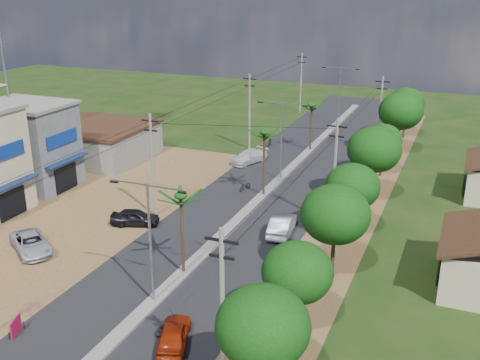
# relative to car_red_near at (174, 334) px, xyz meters

# --- Properties ---
(ground) EXTENTS (160.00, 160.00, 0.00)m
(ground) POSITION_rel_car_red_near_xyz_m (-3.31, 3.36, -0.67)
(ground) COLOR black
(ground) RESTS_ON ground
(road) EXTENTS (12.00, 110.00, 0.04)m
(road) POSITION_rel_car_red_near_xyz_m (-3.31, 18.36, -0.65)
(road) COLOR black
(road) RESTS_ON ground
(median) EXTENTS (1.00, 90.00, 0.18)m
(median) POSITION_rel_car_red_near_xyz_m (-3.31, 21.36, -0.58)
(median) COLOR #605E56
(median) RESTS_ON ground
(dirt_lot_west) EXTENTS (18.00, 46.00, 0.04)m
(dirt_lot_west) POSITION_rel_car_red_near_xyz_m (-18.31, 11.36, -0.66)
(dirt_lot_west) COLOR brown
(dirt_lot_west) RESTS_ON ground
(dirt_shoulder_east) EXTENTS (5.00, 90.00, 0.03)m
(dirt_shoulder_east) POSITION_rel_car_red_near_xyz_m (5.19, 18.36, -0.66)
(dirt_shoulder_east) COLOR brown
(dirt_shoulder_east) RESTS_ON ground
(shophouse_grey) EXTENTS (9.00, 6.40, 8.30)m
(shophouse_grey) POSITION_rel_car_red_near_xyz_m (-25.29, 17.36, 3.49)
(shophouse_grey) COLOR #4C4E53
(shophouse_grey) RESTS_ON ground
(low_shed) EXTENTS (10.40, 10.40, 3.95)m
(low_shed) POSITION_rel_car_red_near_xyz_m (-24.31, 27.36, 1.29)
(low_shed) COLOR #605E56
(low_shed) RESTS_ON ground
(tree_east_a) EXTENTS (4.40, 4.40, 6.37)m
(tree_east_a) POSITION_rel_car_red_near_xyz_m (6.19, -2.64, 3.82)
(tree_east_a) COLOR black
(tree_east_a) RESTS_ON ground
(tree_east_b) EXTENTS (4.00, 4.00, 5.83)m
(tree_east_b) POSITION_rel_car_red_near_xyz_m (5.99, 3.36, 3.44)
(tree_east_b) COLOR black
(tree_east_b) RESTS_ON ground
(tree_east_c) EXTENTS (4.60, 4.60, 6.83)m
(tree_east_c) POSITION_rel_car_red_near_xyz_m (6.39, 10.36, 4.19)
(tree_east_c) COLOR black
(tree_east_c) RESTS_ON ground
(tree_east_d) EXTENTS (4.20, 4.20, 6.13)m
(tree_east_d) POSITION_rel_car_red_near_xyz_m (6.09, 17.36, 3.66)
(tree_east_d) COLOR black
(tree_east_d) RESTS_ON ground
(tree_east_e) EXTENTS (4.80, 4.80, 7.14)m
(tree_east_e) POSITION_rel_car_red_near_xyz_m (6.29, 25.36, 4.42)
(tree_east_e) COLOR black
(tree_east_e) RESTS_ON ground
(tree_east_f) EXTENTS (3.80, 3.80, 5.52)m
(tree_east_f) POSITION_rel_car_red_near_xyz_m (5.89, 33.36, 3.21)
(tree_east_f) COLOR black
(tree_east_f) RESTS_ON ground
(tree_east_g) EXTENTS (5.00, 5.00, 7.38)m
(tree_east_g) POSITION_rel_car_red_near_xyz_m (6.49, 41.36, 4.57)
(tree_east_g) COLOR black
(tree_east_g) RESTS_ON ground
(tree_east_h) EXTENTS (4.40, 4.40, 6.52)m
(tree_east_h) POSITION_rel_car_red_near_xyz_m (6.19, 49.36, 3.96)
(tree_east_h) COLOR black
(tree_east_h) RESTS_ON ground
(palm_median_near) EXTENTS (2.00, 2.00, 6.15)m
(palm_median_near) POSITION_rel_car_red_near_xyz_m (-3.31, 7.36, 4.86)
(palm_median_near) COLOR black
(palm_median_near) RESTS_ON ground
(palm_median_mid) EXTENTS (2.00, 2.00, 6.55)m
(palm_median_mid) POSITION_rel_car_red_near_xyz_m (-3.31, 23.36, 5.23)
(palm_median_mid) COLOR black
(palm_median_mid) RESTS_ON ground
(palm_median_far) EXTENTS (2.00, 2.00, 5.85)m
(palm_median_far) POSITION_rel_car_red_near_xyz_m (-3.31, 39.36, 4.59)
(palm_median_far) COLOR black
(palm_median_far) RESTS_ON ground
(streetlight_near) EXTENTS (5.10, 0.18, 8.00)m
(streetlight_near) POSITION_rel_car_red_near_xyz_m (-3.31, 3.36, 4.11)
(streetlight_near) COLOR gray
(streetlight_near) RESTS_ON ground
(streetlight_mid) EXTENTS (5.10, 0.18, 8.00)m
(streetlight_mid) POSITION_rel_car_red_near_xyz_m (-3.31, 28.36, 4.11)
(streetlight_mid) COLOR gray
(streetlight_mid) RESTS_ON ground
(streetlight_far) EXTENTS (5.10, 0.18, 8.00)m
(streetlight_far) POSITION_rel_car_red_near_xyz_m (-3.31, 53.36, 4.11)
(streetlight_far) COLOR gray
(streetlight_far) RESTS_ON ground
(utility_pole_w_b) EXTENTS (1.60, 0.24, 9.00)m
(utility_pole_w_b) POSITION_rel_car_red_near_xyz_m (-10.31, 15.36, 4.08)
(utility_pole_w_b) COLOR #605E56
(utility_pole_w_b) RESTS_ON ground
(utility_pole_w_c) EXTENTS (1.60, 0.24, 9.00)m
(utility_pole_w_c) POSITION_rel_car_red_near_xyz_m (-10.31, 37.36, 4.08)
(utility_pole_w_c) COLOR #605E56
(utility_pole_w_c) RESTS_ON ground
(utility_pole_w_d) EXTENTS (1.60, 0.24, 9.00)m
(utility_pole_w_d) POSITION_rel_car_red_near_xyz_m (-10.31, 58.36, 4.08)
(utility_pole_w_d) COLOR #605E56
(utility_pole_w_d) RESTS_ON ground
(utility_pole_e_a) EXTENTS (1.60, 0.24, 9.00)m
(utility_pole_e_a) POSITION_rel_car_red_near_xyz_m (4.19, -2.64, 4.08)
(utility_pole_e_a) COLOR #605E56
(utility_pole_e_a) RESTS_ON ground
(utility_pole_e_b) EXTENTS (1.60, 0.24, 9.00)m
(utility_pole_e_b) POSITION_rel_car_red_near_xyz_m (4.19, 19.36, 4.08)
(utility_pole_e_b) COLOR #605E56
(utility_pole_e_b) RESTS_ON ground
(utility_pole_e_c) EXTENTS (1.60, 0.24, 9.00)m
(utility_pole_e_c) POSITION_rel_car_red_near_xyz_m (4.19, 41.36, 4.08)
(utility_pole_e_c) COLOR #605E56
(utility_pole_e_c) RESTS_ON ground
(car_red_near) EXTENTS (2.87, 4.26, 1.35)m
(car_red_near) POSITION_rel_car_red_near_xyz_m (0.00, 0.00, 0.00)
(car_red_near) COLOR maroon
(car_red_near) RESTS_ON ground
(car_silver_mid) EXTENTS (2.18, 4.80, 1.53)m
(car_silver_mid) POSITION_rel_car_red_near_xyz_m (0.95, 16.00, 0.09)
(car_silver_mid) COLOR #AFB1B7
(car_silver_mid) RESTS_ON ground
(car_white_far) EXTENTS (3.56, 5.16, 1.39)m
(car_white_far) POSITION_rel_car_red_near_xyz_m (-8.31, 32.15, 0.02)
(car_white_far) COLOR #B2B1AD
(car_white_far) RESTS_ON ground
(car_parked_silver) EXTENTS (5.31, 4.62, 1.36)m
(car_parked_silver) POSITION_rel_car_red_near_xyz_m (-15.32, 5.87, 0.01)
(car_parked_silver) COLOR #AFB1B7
(car_parked_silver) RESTS_ON ground
(car_parked_dark) EXTENTS (4.31, 2.87, 1.36)m
(car_parked_dark) POSITION_rel_car_red_near_xyz_m (-10.81, 13.01, 0.01)
(car_parked_dark) COLOR black
(car_parked_dark) RESTS_ON ground
(moto_rider_east) EXTENTS (1.22, 2.06, 1.02)m
(moto_rider_east) POSITION_rel_car_red_near_xyz_m (-0.92, 0.90, -0.16)
(moto_rider_east) COLOR black
(moto_rider_east) RESTS_ON ground
(moto_rider_west_a) EXTENTS (0.97, 1.76, 0.88)m
(moto_rider_west_a) POSITION_rel_car_red_near_xyz_m (-5.42, 23.94, -0.23)
(moto_rider_west_a) COLOR black
(moto_rider_west_a) RESTS_ON ground
(moto_rider_west_b) EXTENTS (0.85, 1.91, 1.11)m
(moto_rider_west_b) POSITION_rel_car_red_near_xyz_m (-8.31, 39.09, -0.12)
(moto_rider_west_b) COLOR black
(moto_rider_west_b) RESTS_ON ground
(roadside_sign) EXTENTS (0.52, 1.24, 1.07)m
(roadside_sign) POSITION_rel_car_red_near_xyz_m (-8.81, -2.64, -0.14)
(roadside_sign) COLOR maroon
(roadside_sign) RESTS_ON ground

